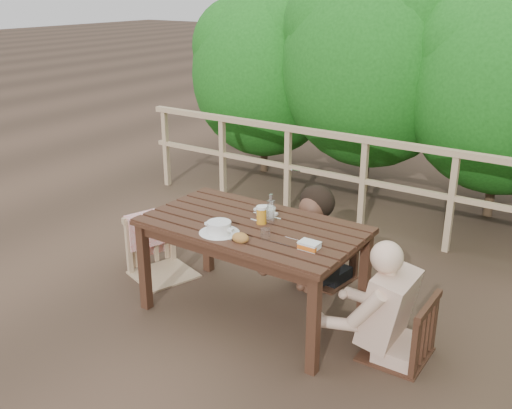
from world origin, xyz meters
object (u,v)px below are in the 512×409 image
Objects in this scene: diner_right at (408,268)px; soup_far at (266,213)px; chair_right at (400,298)px; tumbler at (265,235)px; chair_left at (161,223)px; bread_roll at (240,238)px; butter_tub at (309,246)px; soup_near at (219,228)px; beer_glass at (261,216)px; woman at (329,205)px; bottle at (271,210)px; table at (252,270)px; chair_far at (327,232)px.

diner_right is 5.53× the size of soup_far.
chair_right is 1.19m from soup_far.
diner_right is 16.22× the size of tumbler.
chair_left is 0.73× the size of diner_right.
butter_tub is at bearing 20.03° from bread_roll.
soup_near is 2.07× the size of butter_tub.
diner_right is 9.15× the size of beer_glass.
woman is 0.80m from bottle.
woman is (0.20, 0.85, 0.31)m from table.
diner_right is at bearing 22.51° from butter_tub.
soup_far is at bearing 137.10° from bottle.
table is 1.83× the size of chair_far.
chair_left is at bearing -141.19° from chair_far.
soup_near is at bearing 105.95° from diner_right.
soup_far is at bearing 111.19° from beer_glass.
soup_near is at bearing -109.72° from table.
bottle is at bearing 90.78° from diner_right.
chair_left is at bearing 160.61° from bread_roll.
tumbler is at bearing -84.04° from chair_left.
table is 0.51m from soup_near.
diner_right is at bearing 3.28° from beer_glass.
soup_far is (-0.20, -0.67, 0.11)m from woman.
bottle is at bearing -42.90° from soup_far.
chair_left is at bearing 158.48° from soup_near.
soup_far is 0.17m from bottle.
chair_left is 1.13m from beer_glass.
chair_far is 1.24m from diner_right.
butter_tub is (0.66, 0.13, -0.02)m from soup_near.
chair_right is 1.15m from beer_glass.
chair_right is (2.16, 0.01, -0.05)m from chair_left.
bottle is (0.11, -0.10, 0.08)m from soup_far.
chair_left is 1.07m from soup_far.
diner_right is (0.03, 0.00, 0.23)m from chair_right.
bread_roll is (-1.05, -0.41, 0.10)m from diner_right.
woman is 5.66× the size of bottle.
chair_far is 0.65× the size of woman.
tumbler reaches higher than soup_far.
chair_right reaches higher than butter_tub.
chair_left is 7.96× the size of bread_roll.
woman is at bearing 75.31° from soup_near.
soup_far is 1.03× the size of bottle.
table is 0.52m from bottle.
diner_right reaches higher than bread_roll.
diner_right reaches higher than beer_glass.
bread_roll reaches higher than table.
woman is at bearing 76.98° from table.
soup_far is 1.77× the size of butter_tub.
soup_near is at bearing 170.51° from bread_roll.
soup_far is 0.65m from butter_tub.
beer_glass is (-0.06, 0.35, 0.04)m from bread_roll.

